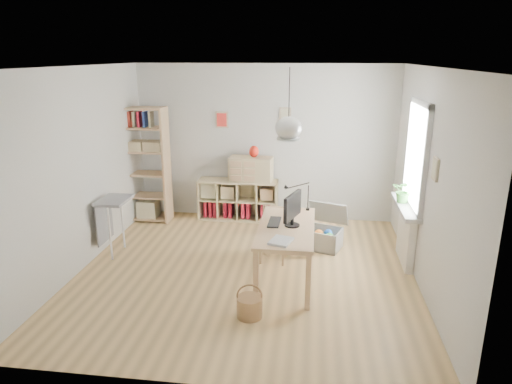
# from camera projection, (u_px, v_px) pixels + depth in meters

# --- Properties ---
(ground) EXTENTS (4.50, 4.50, 0.00)m
(ground) POSITION_uv_depth(u_px,v_px,m) (246.00, 272.00, 6.21)
(ground) COLOR tan
(ground) RESTS_ON ground
(room_shell) EXTENTS (4.50, 4.50, 4.50)m
(room_shell) POSITION_uv_depth(u_px,v_px,m) (289.00, 128.00, 5.42)
(room_shell) COLOR silver
(room_shell) RESTS_ON ground
(window_unit) EXTENTS (0.07, 1.16, 1.46)m
(window_unit) POSITION_uv_depth(u_px,v_px,m) (417.00, 156.00, 6.06)
(window_unit) COLOR white
(window_unit) RESTS_ON ground
(radiator) EXTENTS (0.10, 0.80, 0.80)m
(radiator) POSITION_uv_depth(u_px,v_px,m) (406.00, 236.00, 6.40)
(radiator) COLOR white
(radiator) RESTS_ON ground
(windowsill) EXTENTS (0.22, 1.20, 0.06)m
(windowsill) POSITION_uv_depth(u_px,v_px,m) (405.00, 207.00, 6.28)
(windowsill) COLOR silver
(windowsill) RESTS_ON radiator
(desk) EXTENTS (0.70, 1.50, 0.75)m
(desk) POSITION_uv_depth(u_px,v_px,m) (286.00, 233.00, 5.81)
(desk) COLOR tan
(desk) RESTS_ON ground
(cube_shelf) EXTENTS (1.40, 0.38, 0.72)m
(cube_shelf) POSITION_uv_depth(u_px,v_px,m) (237.00, 202.00, 8.16)
(cube_shelf) COLOR #D2BC8A
(cube_shelf) RESTS_ON ground
(tall_bookshelf) EXTENTS (0.80, 0.38, 2.00)m
(tall_bookshelf) POSITION_uv_depth(u_px,v_px,m) (145.00, 160.00, 7.86)
(tall_bookshelf) COLOR tan
(tall_bookshelf) RESTS_ON ground
(side_table) EXTENTS (0.40, 0.55, 0.85)m
(side_table) POSITION_uv_depth(u_px,v_px,m) (110.00, 211.00, 6.60)
(side_table) COLOR gray
(side_table) RESTS_ON ground
(chair) EXTENTS (0.39, 0.39, 0.76)m
(chair) POSITION_uv_depth(u_px,v_px,m) (274.00, 231.00, 6.49)
(chair) COLOR gray
(chair) RESTS_ON ground
(wicker_basket) EXTENTS (0.29, 0.29, 0.40)m
(wicker_basket) POSITION_uv_depth(u_px,v_px,m) (250.00, 306.00, 5.12)
(wicker_basket) COLOR #976744
(wicker_basket) RESTS_ON ground
(storage_chest) EXTENTS (0.79, 0.84, 0.64)m
(storage_chest) POSITION_uv_depth(u_px,v_px,m) (322.00, 233.00, 6.98)
(storage_chest) COLOR #BABAB6
(storage_chest) RESTS_ON ground
(monitor) EXTENTS (0.20, 0.48, 0.43)m
(monitor) POSITION_uv_depth(u_px,v_px,m) (293.00, 208.00, 5.73)
(monitor) COLOR black
(monitor) RESTS_ON desk
(keyboard) EXTENTS (0.16, 0.39, 0.02)m
(keyboard) POSITION_uv_depth(u_px,v_px,m) (274.00, 222.00, 5.90)
(keyboard) COLOR black
(keyboard) RESTS_ON desk
(task_lamp) EXTENTS (0.36, 0.13, 0.39)m
(task_lamp) POSITION_uv_depth(u_px,v_px,m) (295.00, 193.00, 6.27)
(task_lamp) COLOR black
(task_lamp) RESTS_ON desk
(yarn_ball) EXTENTS (0.16, 0.16, 0.16)m
(yarn_ball) POSITION_uv_depth(u_px,v_px,m) (295.00, 209.00, 6.20)
(yarn_ball) COLOR #4F0A0F
(yarn_ball) RESTS_ON desk
(paper_tray) EXTENTS (0.30, 0.34, 0.03)m
(paper_tray) POSITION_uv_depth(u_px,v_px,m) (281.00, 241.00, 5.29)
(paper_tray) COLOR silver
(paper_tray) RESTS_ON desk
(drawer_chest) EXTENTS (0.76, 0.39, 0.42)m
(drawer_chest) POSITION_uv_depth(u_px,v_px,m) (251.00, 169.00, 7.91)
(drawer_chest) COLOR #D2BC8A
(drawer_chest) RESTS_ON cube_shelf
(red_vase) EXTENTS (0.17, 0.17, 0.20)m
(red_vase) POSITION_uv_depth(u_px,v_px,m) (254.00, 152.00, 7.81)
(red_vase) COLOR #AA190E
(red_vase) RESTS_ON drawer_chest
(potted_plant) EXTENTS (0.38, 0.35, 0.34)m
(potted_plant) POSITION_uv_depth(u_px,v_px,m) (404.00, 191.00, 6.31)
(potted_plant) COLOR #2B6425
(potted_plant) RESTS_ON windowsill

